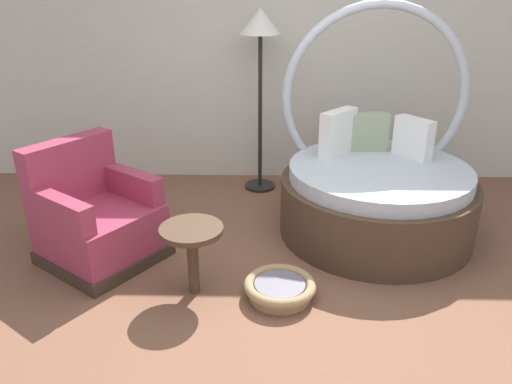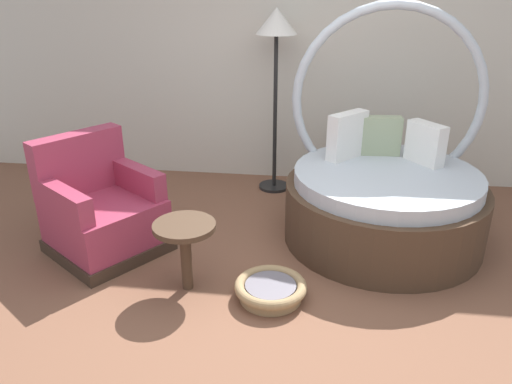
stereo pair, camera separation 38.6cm
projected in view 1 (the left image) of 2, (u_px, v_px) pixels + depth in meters
name	position (u px, v px, depth m)	size (l,w,h in m)	color
ground_plane	(289.00, 302.00, 3.50)	(8.00, 8.00, 0.02)	brown
back_wall	(284.00, 37.00, 5.13)	(8.00, 0.12, 3.01)	beige
round_daybed	(376.00, 187.00, 4.32)	(1.65, 1.65, 1.92)	#473323
red_armchair	(96.00, 220.00, 3.91)	(1.11, 1.11, 0.94)	#38281E
pet_basket	(280.00, 288.00, 3.51)	(0.51, 0.51, 0.13)	#9E7F56
side_table	(192.00, 239.00, 3.43)	(0.44, 0.44, 0.52)	#473323
floor_lamp	(260.00, 39.00, 4.75)	(0.40, 0.40, 1.82)	black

